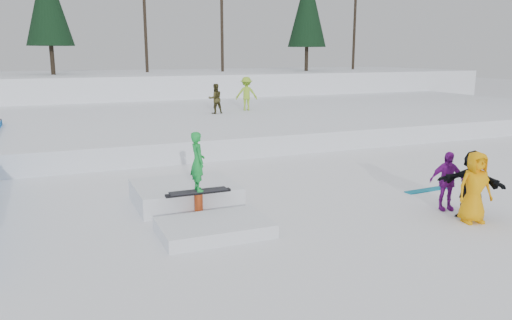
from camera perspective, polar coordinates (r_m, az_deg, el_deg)
name	(u,v)px	position (r m, az deg, el deg)	size (l,w,h in m)	color
ground	(269,224)	(11.75, 1.52, -7.36)	(120.00, 120.00, 0.00)	white
snow_berm	(110,89)	(40.44, -16.32, 7.82)	(60.00, 14.00, 2.40)	white
snow_midrise	(144,122)	(26.72, -12.71, 4.29)	(50.00, 18.00, 0.80)	white
treeline	(192,5)	(39.99, -7.35, 17.13)	(40.24, 4.22, 10.50)	black
walker_olive	(215,99)	(26.26, -4.67, 7.00)	(0.75, 0.59, 1.55)	#363215
walker_ygreen	(246,94)	(27.69, -1.10, 7.59)	(1.18, 0.68, 1.83)	#8EC12B
spectator_purple	(447,181)	(13.49, 20.95, -2.25)	(0.88, 0.37, 1.51)	#811592
spectator_yellow	(475,187)	(12.73, 23.73, -2.87)	(0.83, 0.54, 1.70)	orange
spectator_dark	(472,184)	(13.06, 23.41, -2.59)	(1.53, 0.49, 1.65)	black
loose_board_teal	(426,190)	(15.33, 18.84, -3.28)	(1.40, 0.28, 0.03)	#0A6B8A
jib_rail_feature	(192,199)	(12.71, -7.29, -4.49)	(2.60, 4.40, 2.11)	white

